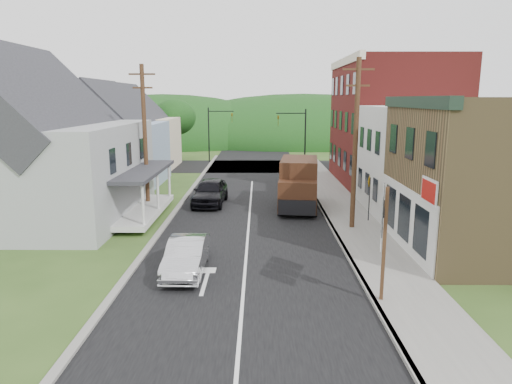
{
  "coord_description": "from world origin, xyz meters",
  "views": [
    {
      "loc": [
        0.56,
        -20.3,
        6.94
      ],
      "look_at": [
        0.42,
        2.85,
        2.2
      ],
      "focal_mm": 32.0,
      "sensor_mm": 36.0,
      "label": 1
    }
  ],
  "objects_px": {
    "delivery_van": "(299,184)",
    "silver_sedan": "(187,256)",
    "dark_sedan": "(210,192)",
    "route_sign_cluster": "(383,228)",
    "warning_sign": "(369,191)"
  },
  "relations": [
    {
      "from": "silver_sedan",
      "to": "delivery_van",
      "type": "height_order",
      "value": "delivery_van"
    },
    {
      "from": "delivery_van",
      "to": "silver_sedan",
      "type": "bearing_deg",
      "value": -109.65
    },
    {
      "from": "silver_sedan",
      "to": "dark_sedan",
      "type": "height_order",
      "value": "dark_sedan"
    },
    {
      "from": "dark_sedan",
      "to": "warning_sign",
      "type": "distance_m",
      "value": 10.6
    },
    {
      "from": "delivery_van",
      "to": "warning_sign",
      "type": "relative_size",
      "value": 2.24
    },
    {
      "from": "dark_sedan",
      "to": "delivery_van",
      "type": "relative_size",
      "value": 0.85
    },
    {
      "from": "warning_sign",
      "to": "dark_sedan",
      "type": "bearing_deg",
      "value": 178.56
    },
    {
      "from": "warning_sign",
      "to": "delivery_van",
      "type": "bearing_deg",
      "value": 161.24
    },
    {
      "from": "silver_sedan",
      "to": "dark_sedan",
      "type": "distance_m",
      "value": 12.26
    },
    {
      "from": "dark_sedan",
      "to": "route_sign_cluster",
      "type": "height_order",
      "value": "route_sign_cluster"
    },
    {
      "from": "dark_sedan",
      "to": "warning_sign",
      "type": "height_order",
      "value": "warning_sign"
    },
    {
      "from": "silver_sedan",
      "to": "warning_sign",
      "type": "xyz_separation_m",
      "value": [
        9.13,
        7.6,
        1.14
      ]
    },
    {
      "from": "delivery_van",
      "to": "warning_sign",
      "type": "bearing_deg",
      "value": -36.82
    },
    {
      "from": "silver_sedan",
      "to": "delivery_van",
      "type": "distance_m",
      "value": 12.39
    },
    {
      "from": "dark_sedan",
      "to": "delivery_van",
      "type": "bearing_deg",
      "value": -8.47
    }
  ]
}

